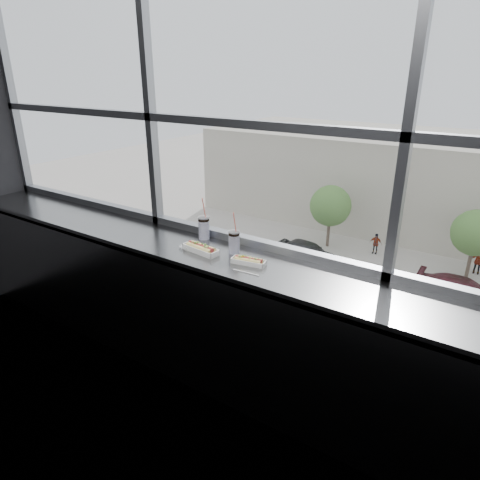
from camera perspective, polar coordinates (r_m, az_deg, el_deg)
The scene contains 22 objects.
wall_back_lower at distance 3.51m, azimuth 1.87°, elevation -9.10°, with size 6.00×6.00×0.00m, color black.
window_glass at distance 3.03m, azimuth 2.51°, elevation 20.78°, with size 6.00×6.00×0.00m, color silver.
window_mullions at distance 3.02m, azimuth 2.30°, elevation 20.78°, with size 6.00×0.08×2.40m, color gray, non-canonical shape.
counter at distance 3.06m, azimuth -0.72°, elevation -2.95°, with size 6.00×0.55×0.06m, color gray.
counter_fascia at distance 3.14m, azimuth -3.36°, elevation -13.22°, with size 6.00×0.04×1.04m, color gray.
hotdog_tray_left at distance 3.15m, azimuth -5.25°, elevation -1.13°, with size 0.31×0.13×0.07m.
hotdog_tray_right at distance 2.95m, azimuth 1.14°, elevation -2.79°, with size 0.25×0.12×0.06m.
soda_cup_left at distance 3.38m, azimuth -4.84°, elevation 1.77°, with size 0.09×0.09×0.34m.
soda_cup_right at distance 3.11m, azimuth -0.80°, elevation -0.13°, with size 0.09×0.09×0.32m.
loose_straw at distance 2.84m, azimuth 0.80°, elevation -4.34°, with size 0.01×0.01×0.19m, color white.
wrapper at distance 3.24m, azimuth -7.30°, elevation -0.89°, with size 0.11×0.08×0.03m, color silver.
street_asphalt at distance 26.26m, azimuth 25.65°, elevation -11.11°, with size 80.00×10.00×0.06m, color black.
far_sidewalk at distance 33.39m, azimuth 27.89°, elevation -4.45°, with size 80.00×6.00×0.04m, color #BAB2A8.
car_near_b at distance 23.21m, azimuth 12.02°, elevation -10.60°, with size 6.25×2.61×2.08m, color black.
car_far_a at distance 31.48m, azimuth 9.00°, elevation -1.21°, with size 6.79×2.83×2.26m, color black.
car_far_b at distance 29.30m, azimuth 27.65°, elevation -5.63°, with size 6.21×2.59×2.07m, color #5A131F.
car_near_a at distance 28.08m, azimuth -8.35°, elevation -4.18°, with size 6.60×2.75×2.20m, color #939497.
car_near_c at distance 22.27m, azimuth 25.92°, elevation -14.07°, with size 6.32×2.63×2.11m, color maroon.
pedestrian_a at distance 34.56m, azimuth 17.65°, elevation -0.19°, with size 0.87×0.65×1.95m, color #66605B.
pedestrian_b at distance 33.85m, azimuth 29.26°, elevation -2.24°, with size 1.00×0.75×2.25m, color #66605B.
tree_left at distance 34.23m, azimuth 11.97°, elevation 4.47°, with size 3.24×3.24×5.06m.
tree_center at distance 32.22m, azimuth 28.91°, elevation 0.81°, with size 3.12×3.12×4.87m.
Camera 1 is at (1.57, -1.07, 2.35)m, focal length 32.00 mm.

